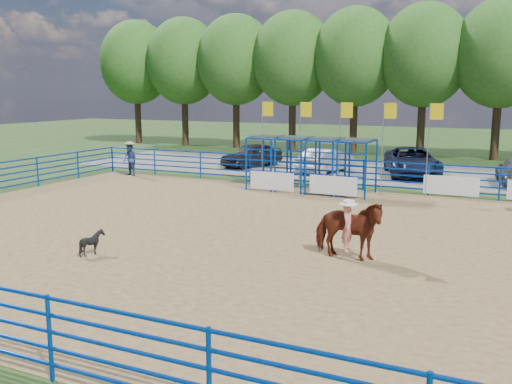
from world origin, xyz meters
TOP-DOWN VIEW (x-y plane):
  - ground at (0.00, 0.00)m, footprint 120.00×120.00m
  - arena_dirt at (0.00, 0.00)m, footprint 30.00×20.00m
  - gravel_strip at (0.00, 17.00)m, footprint 40.00×10.00m
  - horse_and_rider at (2.49, -1.24)m, footprint 2.07×0.97m
  - calf at (-4.37, -3.99)m, footprint 0.88×0.85m
  - spectator_cowboy at (-13.04, 9.14)m, footprint 1.05×0.91m
  - car_a at (-8.66, 15.73)m, footprint 3.15×4.62m
  - car_b at (-3.59, 15.19)m, footprint 2.49×4.48m
  - car_c at (1.22, 15.95)m, footprint 4.31×6.28m
  - perimeter_fence at (0.00, 0.00)m, footprint 30.10×20.10m
  - chute_assembly at (-1.90, 8.84)m, footprint 19.32×2.41m
  - treeline at (0.00, 26.00)m, footprint 56.40×6.40m

SIDE VIEW (x-z plane):
  - ground at x=0.00m, z-range 0.00..0.00m
  - gravel_strip at x=0.00m, z-range 0.00..0.01m
  - arena_dirt at x=0.00m, z-range 0.00..0.02m
  - calf at x=-4.37m, z-range 0.02..0.76m
  - car_b at x=-3.59m, z-range 0.01..1.41m
  - car_a at x=-8.66m, z-range 0.01..1.47m
  - perimeter_fence at x=0.00m, z-range 0.00..1.50m
  - car_c at x=1.22m, z-range 0.01..1.60m
  - horse_and_rider at x=2.49m, z-range -0.24..2.14m
  - spectator_cowboy at x=-13.04m, z-range 0.02..1.91m
  - chute_assembly at x=-1.90m, z-range -0.84..3.36m
  - treeline at x=0.00m, z-range 1.91..13.15m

